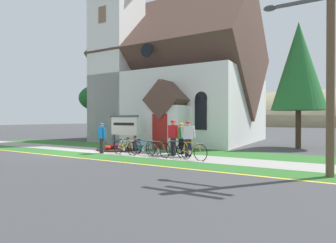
{
  "coord_description": "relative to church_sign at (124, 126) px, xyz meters",
  "views": [
    {
      "loc": [
        12.01,
        -10.19,
        1.81
      ],
      "look_at": [
        3.8,
        3.79,
        1.65
      ],
      "focal_mm": 29.98,
      "sensor_mm": 36.0,
      "label": 1
    }
  ],
  "objects": [
    {
      "name": "cyclist_in_yellow_jersey",
      "position": [
        0.36,
        -2.24,
        -0.43
      ],
      "size": [
        0.6,
        0.34,
        1.6
      ],
      "color": "#2D2D33",
      "rests_on": "ground"
    },
    {
      "name": "bicycle_silver",
      "position": [
        4.48,
        -1.47,
        -0.97
      ],
      "size": [
        1.66,
        0.58,
        0.86
      ],
      "color": "black",
      "rests_on": "ground"
    },
    {
      "name": "bicycle_blue",
      "position": [
        1.3,
        -0.97,
        -0.98
      ],
      "size": [
        1.71,
        0.54,
        0.8
      ],
      "color": "black",
      "rests_on": "ground"
    },
    {
      "name": "cyclist_in_green_jersey",
      "position": [
        4.09,
        -0.46,
        -0.42
      ],
      "size": [
        0.61,
        0.39,
        1.6
      ],
      "color": "black",
      "rests_on": "ground"
    },
    {
      "name": "grass_verge",
      "position": [
        -0.05,
        -3.14,
        -1.35
      ],
      "size": [
        32.0,
        1.43,
        0.01
      ],
      "primitive_type": "cube",
      "color": "#2D6628",
      "rests_on": "ground"
    },
    {
      "name": "church_building",
      "position": [
        -0.45,
        7.22,
        3.7
      ],
      "size": [
        11.77,
        12.21,
        13.96
      ],
      "color": "white",
      "rests_on": "ground"
    },
    {
      "name": "flower_bed",
      "position": [
        0.01,
        -0.58,
        -1.27
      ],
      "size": [
        2.39,
        2.39,
        0.34
      ],
      "color": "#382319",
      "rests_on": "ground"
    },
    {
      "name": "distant_hill",
      "position": [
        4.35,
        76.27,
        -1.35
      ],
      "size": [
        89.55,
        51.03,
        19.6
      ],
      "primitive_type": "ellipsoid",
      "color": "#847A5B",
      "rests_on": "ground"
    },
    {
      "name": "church_sign",
      "position": [
        0.0,
        0.0,
        0.0
      ],
      "size": [
        2.18,
        0.29,
        2.02
      ],
      "color": "#474C56",
      "rests_on": "ground"
    },
    {
      "name": "sidewalk_slab",
      "position": [
        -0.05,
        -1.38,
        -1.35
      ],
      "size": [
        32.0,
        2.09,
        0.01
      ],
      "primitive_type": "cube",
      "color": "#99968E",
      "rests_on": "ground"
    },
    {
      "name": "bicycle_green",
      "position": [
        3.56,
        -1.85,
        -0.97
      ],
      "size": [
        1.71,
        0.58,
        0.82
      ],
      "color": "black",
      "rests_on": "ground"
    },
    {
      "name": "roadside_conifer",
      "position": [
        8.91,
        5.75,
        3.66
      ],
      "size": [
        3.21,
        3.21,
        7.73
      ],
      "color": "#3D2D1E",
      "rests_on": "ground"
    },
    {
      "name": "ground",
      "position": [
        -1.3,
        1.13,
        -1.35
      ],
      "size": [
        140.0,
        140.0,
        0.0
      ],
      "primitive_type": "plane",
      "color": "#3D3D3F"
    },
    {
      "name": "church_lawn",
      "position": [
        -0.05,
        1.06,
        -1.35
      ],
      "size": [
        24.0,
        2.8,
        0.01
      ],
      "primitive_type": "cube",
      "color": "#2D6628",
      "rests_on": "ground"
    },
    {
      "name": "bicycle_black",
      "position": [
        2.59,
        -1.55,
        -0.99
      ],
      "size": [
        1.75,
        0.18,
        0.8
      ],
      "color": "black",
      "rests_on": "ground"
    },
    {
      "name": "bicycle_white",
      "position": [
        5.33,
        -1.88,
        -0.97
      ],
      "size": [
        1.73,
        0.5,
        0.84
      ],
      "color": "black",
      "rests_on": "ground"
    },
    {
      "name": "utility_pole",
      "position": [
        10.54,
        -3.0,
        3.08
      ],
      "size": [
        3.12,
        0.28,
        7.99
      ],
      "color": "brown",
      "rests_on": "ground"
    },
    {
      "name": "curb_paint_stripe",
      "position": [
        -0.05,
        -4.0,
        -1.35
      ],
      "size": [
        28.0,
        0.16,
        0.01
      ],
      "primitive_type": "cube",
      "color": "yellow",
      "rests_on": "ground"
    },
    {
      "name": "cyclist_in_red_jersey",
      "position": [
        3.98,
        -1.1,
        -0.32
      ],
      "size": [
        0.65,
        0.36,
        1.74
      ],
      "color": "#2D2D33",
      "rests_on": "ground"
    },
    {
      "name": "cyclist_in_orange_jersey",
      "position": [
        4.76,
        -1.03,
        -0.35
      ],
      "size": [
        0.64,
        0.4,
        1.7
      ],
      "color": "#191E38",
      "rests_on": "ground"
    },
    {
      "name": "bicycle_red",
      "position": [
        1.7,
        -2.0,
        -0.99
      ],
      "size": [
        1.72,
        0.26,
        0.8
      ],
      "color": "black",
      "rests_on": "ground"
    },
    {
      "name": "yard_deciduous_tree",
      "position": [
        -6.35,
        5.26,
        2.23
      ],
      "size": [
        4.52,
        4.52,
        4.88
      ],
      "color": "#3D2D1E",
      "rests_on": "ground"
    }
  ]
}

